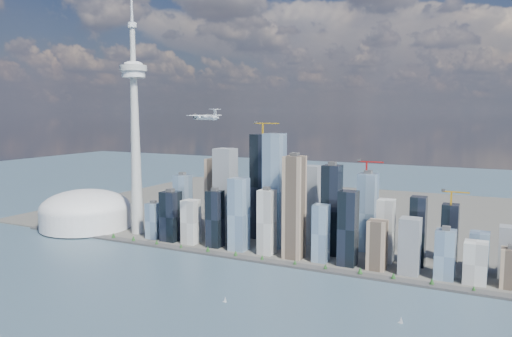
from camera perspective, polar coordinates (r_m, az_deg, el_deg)
The scene contains 10 objects.
ground at distance 711.69m, azimuth -10.56°, elevation -15.49°, with size 4000.00×4000.00×0.00m, color #344D5C.
seawall at distance 911.23m, azimuth -0.94°, elevation -10.26°, with size 1100.00×22.00×4.00m, color #383838.
land at distance 1315.45m, azimuth 8.13°, elevation -5.08°, with size 1400.00×900.00×3.00m, color #4C4C47.
shoreline_trees at distance 909.28m, azimuth -0.94°, elevation -9.85°, with size 960.53×7.20×8.80m.
skyscraper_cluster at distance 946.07m, azimuth 4.71°, elevation -5.10°, with size 736.00×142.00×242.31m.
needle_tower at distance 1090.08m, azimuth -13.67°, elevation 4.81°, with size 56.00×56.00×550.50m.
dome_stadium at distance 1199.10m, azimuth -18.88°, elevation -4.67°, with size 200.00×200.00×86.00m.
airplane at distance 812.11m, azimuth -5.81°, elevation 5.87°, with size 68.42×61.39×17.50m.
sailboat_west at distance 722.27m, azimuth -3.57°, elevation -14.80°, with size 6.60×2.64×9.12m.
sailboat_east at distance 681.25m, azimuth 16.22°, elevation -16.39°, with size 7.06×3.33×9.78m.
Camera 1 is at (400.34, -524.79, 266.12)m, focal length 35.00 mm.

